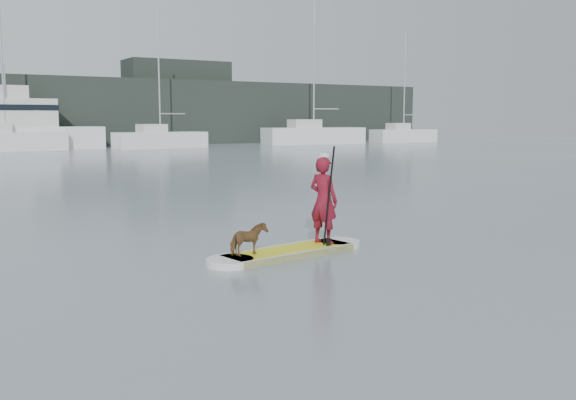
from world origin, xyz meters
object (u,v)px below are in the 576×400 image
motor_yacht_a (23,126)px  sailboat_g (403,135)px  dog (248,239)px  sailboat_f (313,134)px  paddler (323,200)px  paddleboard (288,252)px  sailboat_d (5,139)px  sailboat_e (160,139)px

motor_yacht_a → sailboat_g: sailboat_g is taller
dog → sailboat_f: 50.80m
paddler → sailboat_g: 55.11m
paddleboard → sailboat_d: 42.59m
paddleboard → sailboat_e: (12.35, 41.07, 0.72)m
sailboat_d → motor_yacht_a: sailboat_d is taller
dog → sailboat_e: sailboat_e is taller
paddler → sailboat_d: size_ratio=0.13×
paddleboard → motor_yacht_a: size_ratio=0.30×
paddleboard → sailboat_d: sailboat_d is taller
sailboat_g → sailboat_d: bearing=-179.5°
dog → sailboat_e: size_ratio=0.06×
paddleboard → sailboat_g: 55.77m
sailboat_e → dog: bearing=-111.9°
paddleboard → paddler: paddler is taller
sailboat_d → sailboat_g: (37.30, -1.88, -0.12)m
sailboat_d → sailboat_e: bearing=-7.9°
motor_yacht_a → paddler: bearing=-93.2°
paddleboard → sailboat_g: bearing=38.7°
dog → motor_yacht_a: bearing=-12.5°
sailboat_d → sailboat_g: 37.35m
paddler → dog: 1.79m
paddleboard → dog: dog is taller
paddler → motor_yacht_a: (1.50, 43.79, 0.90)m
sailboat_f → sailboat_e: bearing=-170.9°
sailboat_g → motor_yacht_a: bearing=178.2°
motor_yacht_a → dog: bearing=-95.4°
paddler → sailboat_d: sailboat_d is taller
paddler → paddleboard: bearing=78.1°
sailboat_f → sailboat_g: size_ratio=1.34×
dog → paddleboard: bearing=-90.2°
sailboat_e → motor_yacht_a: size_ratio=1.00×
dog → motor_yacht_a: 44.17m
sailboat_e → sailboat_g: bearing=-4.9°
sailboat_d → sailboat_g: size_ratio=1.15×
dog → sailboat_f: (28.70, 41.91, 0.59)m
sailboat_f → sailboat_d: bearing=-175.2°
motor_yacht_a → sailboat_d: bearing=-140.0°
paddleboard → dog: (-0.86, -0.12, 0.34)m
sailboat_d → sailboat_e: 11.63m
motor_yacht_a → sailboat_e: bearing=-17.1°
sailboat_d → sailboat_e: (11.54, -1.51, -0.11)m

